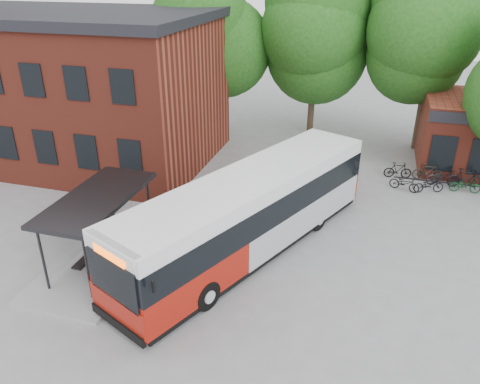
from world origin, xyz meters
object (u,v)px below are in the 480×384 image
(city_bus, at_px, (250,214))
(bicycle_2, at_px, (429,185))
(bicycle_1, at_px, (398,170))
(bicycle_4, at_px, (443,177))
(bus_shelter, at_px, (101,229))
(bicycle_5, at_px, (465,178))
(bicycle_3, at_px, (428,172))
(bicycle_6, at_px, (465,185))
(bicycle_0, at_px, (405,183))

(city_bus, relative_size, bicycle_2, 8.40)
(city_bus, bearing_deg, bicycle_2, 70.79)
(bicycle_1, distance_m, bicycle_4, 2.34)
(bus_shelter, xyz_separation_m, city_bus, (5.39, 2.37, 0.24))
(bicycle_1, bearing_deg, city_bus, 139.28)
(bicycle_2, bearing_deg, bicycle_5, -76.45)
(bicycle_3, xyz_separation_m, bicycle_6, (1.77, -1.12, -0.08))
(city_bus, distance_m, bicycle_0, 10.11)
(bicycle_0, bearing_deg, bus_shelter, 150.30)
(city_bus, height_order, bicycle_6, city_bus)
(bicycle_0, distance_m, bicycle_2, 1.21)
(bicycle_0, relative_size, bicycle_5, 0.88)
(bicycle_2, xyz_separation_m, bicycle_3, (0.05, 1.65, 0.07))
(city_bus, relative_size, bicycle_3, 8.20)
(city_bus, distance_m, bicycle_4, 12.40)
(bicycle_0, xyz_separation_m, bicycle_4, (1.99, 1.34, 0.05))
(bicycle_2, distance_m, bicycle_6, 1.90)
(bus_shelter, distance_m, bicycle_3, 17.63)
(city_bus, height_order, bicycle_1, city_bus)
(bus_shelter, height_order, bicycle_3, bus_shelter)
(city_bus, xyz_separation_m, bicycle_3, (7.55, 9.56, -1.20))
(bicycle_2, height_order, bicycle_3, bicycle_3)
(bicycle_5, distance_m, bicycle_6, 0.67)
(bicycle_2, bearing_deg, bicycle_0, 76.22)
(city_bus, height_order, bicycle_3, city_bus)
(bicycle_4, distance_m, bicycle_6, 1.25)
(bicycle_1, bearing_deg, bicycle_6, -114.28)
(bicycle_1, height_order, bicycle_5, bicycle_5)
(bicycle_5, bearing_deg, city_bus, 121.99)
(bicycle_0, bearing_deg, bicycle_3, -16.12)
(bicycle_0, xyz_separation_m, bicycle_5, (3.06, 1.30, 0.12))
(bus_shelter, distance_m, bicycle_4, 17.91)
(bus_shelter, relative_size, bicycle_2, 4.43)
(bicycle_1, distance_m, bicycle_2, 2.14)
(bicycle_0, height_order, bicycle_1, bicycle_1)
(bus_shelter, xyz_separation_m, bicycle_4, (13.69, 11.51, -0.98))
(bicycle_1, xyz_separation_m, bicycle_4, (2.32, -0.26, 0.01))
(bicycle_2, relative_size, bicycle_5, 0.88)
(city_bus, distance_m, bicycle_6, 12.64)
(city_bus, xyz_separation_m, bicycle_4, (8.30, 9.14, -1.22))
(bicycle_4, relative_size, bicycle_6, 1.15)
(bicycle_1, height_order, bicycle_2, bicycle_1)
(bicycle_3, relative_size, bicycle_4, 0.92)
(city_bus, relative_size, bicycle_0, 8.39)
(bicycle_0, relative_size, bicycle_6, 1.03)
(bicycle_3, xyz_separation_m, bicycle_4, (0.74, -0.42, -0.02))
(bicycle_4, bearing_deg, bicycle_0, 107.84)
(bicycle_0, bearing_deg, bicycle_6, -58.75)
(bicycle_3, bearing_deg, bicycle_2, 174.02)
(bus_shelter, height_order, city_bus, city_bus)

